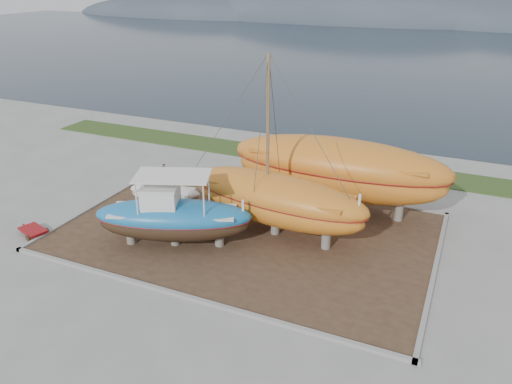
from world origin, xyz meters
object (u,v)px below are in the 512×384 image
at_px(blue_caique, 173,211).
at_px(red_trailer, 33,232).
at_px(white_dinghy, 165,196).
at_px(orange_sailboat, 277,150).
at_px(orange_bare_hull, 337,176).

relative_size(blue_caique, red_trailer, 3.44).
xyz_separation_m(white_dinghy, red_trailer, (-4.32, -5.42, -0.53)).
height_order(orange_sailboat, red_trailer, orange_sailboat).
bearing_deg(orange_bare_hull, blue_caique, -130.96).
xyz_separation_m(orange_bare_hull, red_trailer, (-13.10, -8.99, -1.87)).
distance_m(blue_caique, white_dinghy, 4.58).
bearing_deg(orange_bare_hull, red_trailer, -145.98).
relative_size(orange_sailboat, red_trailer, 4.42).
bearing_deg(blue_caique, red_trailer, 174.68).
bearing_deg(orange_bare_hull, white_dinghy, -158.33).
height_order(blue_caique, orange_bare_hull, orange_bare_hull).
relative_size(orange_sailboat, orange_bare_hull, 0.80).
distance_m(orange_sailboat, red_trailer, 12.94).
relative_size(white_dinghy, orange_sailboat, 0.43).
bearing_deg(blue_caique, orange_sailboat, 15.62).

